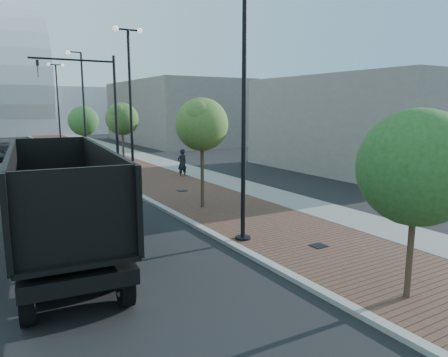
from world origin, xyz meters
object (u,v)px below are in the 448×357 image
dark_car_mid (5,154)px  white_sedan (31,172)px  pedestrian (182,163)px  dump_truck (55,193)px

dark_car_mid → white_sedan: bearing=-85.3°
white_sedan → pedestrian: size_ratio=2.18×
dump_truck → white_sedan: size_ratio=3.20×
dump_truck → dark_car_mid: size_ratio=3.35×
dump_truck → white_sedan: bearing=93.8°
white_sedan → pedestrian: 9.63m
white_sedan → pedestrian: pedestrian is taller
white_sedan → dark_car_mid: bearing=75.2°
dump_truck → white_sedan: 11.78m
dump_truck → pedestrian: 12.91m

